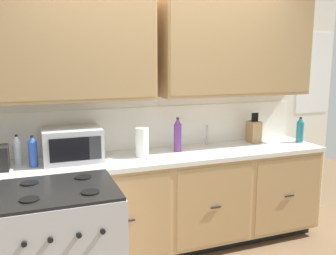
# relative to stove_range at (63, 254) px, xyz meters

# --- Properties ---
(wall_unit) EXTENTS (4.36, 0.40, 2.55)m
(wall_unit) POSITION_rel_stove_range_xyz_m (0.94, 0.83, 1.21)
(wall_unit) COLOR white
(wall_unit) RESTS_ON ground_plane
(counter_run) EXTENTS (3.19, 0.64, 0.93)m
(counter_run) POSITION_rel_stove_range_xyz_m (0.94, 0.63, 0.01)
(counter_run) COLOR black
(counter_run) RESTS_ON ground_plane
(stove_range) EXTENTS (0.76, 0.68, 0.95)m
(stove_range) POSITION_rel_stove_range_xyz_m (0.00, 0.00, 0.00)
(stove_range) COLOR #B7B7BC
(stove_range) RESTS_ON ground_plane
(microwave) EXTENTS (0.48, 0.37, 0.28)m
(microwave) POSITION_rel_stove_range_xyz_m (0.16, 0.70, 0.60)
(microwave) COLOR #B7B7BC
(microwave) RESTS_ON counter_run
(knife_block) EXTENTS (0.11, 0.14, 0.31)m
(knife_block) POSITION_rel_stove_range_xyz_m (2.00, 0.77, 0.57)
(knife_block) COLOR #9C794E
(knife_block) RESTS_ON counter_run
(sink_faucet) EXTENTS (0.02, 0.02, 0.20)m
(sink_faucet) POSITION_rel_stove_range_xyz_m (1.50, 0.84, 0.56)
(sink_faucet) COLOR #B2B5BA
(sink_faucet) RESTS_ON counter_run
(paper_towel_roll) EXTENTS (0.12, 0.12, 0.26)m
(paper_towel_roll) POSITION_rel_stove_range_xyz_m (0.75, 0.62, 0.59)
(paper_towel_roll) COLOR white
(paper_towel_roll) RESTS_ON counter_run
(bottle_blue) EXTENTS (0.07, 0.07, 0.25)m
(bottle_blue) POSITION_rel_stove_range_xyz_m (-0.15, 0.62, 0.58)
(bottle_blue) COLOR blue
(bottle_blue) RESTS_ON counter_run
(bottle_clear) EXTENTS (0.06, 0.06, 0.25)m
(bottle_clear) POSITION_rel_stove_range_xyz_m (-0.27, 0.73, 0.58)
(bottle_clear) COLOR silver
(bottle_clear) RESTS_ON counter_run
(bottle_teal) EXTENTS (0.07, 0.07, 0.26)m
(bottle_teal) POSITION_rel_stove_range_xyz_m (2.46, 0.62, 0.59)
(bottle_teal) COLOR #1E707A
(bottle_teal) RESTS_ON counter_run
(bottle_violet) EXTENTS (0.07, 0.07, 0.32)m
(bottle_violet) POSITION_rel_stove_range_xyz_m (1.12, 0.69, 0.62)
(bottle_violet) COLOR #663384
(bottle_violet) RESTS_ON counter_run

